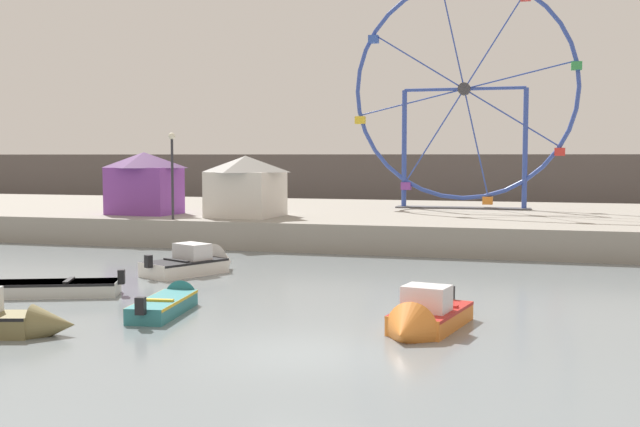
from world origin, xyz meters
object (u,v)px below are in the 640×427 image
motorboat_orange_hull (423,319)px  ferris_wheel_blue_frame (464,93)px  motorboat_teal_painted (170,302)px  motorboat_pale_grey (23,289)px  motorboat_white_red_stripe (199,263)px  carnival_booth_purple_stall (144,182)px  carnival_booth_white_ticket (246,185)px  promenade_lamp_near (172,163)px

motorboat_orange_hull → ferris_wheel_blue_frame: (-1.42, 25.92, 7.49)m
motorboat_teal_painted → motorboat_pale_grey: 5.33m
motorboat_orange_hull → ferris_wheel_blue_frame: size_ratio=0.30×
motorboat_orange_hull → motorboat_white_red_stripe: size_ratio=0.97×
ferris_wheel_blue_frame → carnival_booth_purple_stall: bearing=-150.6°
motorboat_pale_grey → carnival_booth_white_ticket: 15.98m
ferris_wheel_blue_frame → carnival_booth_purple_stall: size_ratio=3.43×
carnival_booth_white_ticket → promenade_lamp_near: bearing=-131.5°
carnival_booth_white_ticket → promenade_lamp_near: (-2.67, -2.64, 1.09)m
motorboat_orange_hull → carnival_booth_white_ticket: size_ratio=1.01×
motorboat_white_red_stripe → ferris_wheel_blue_frame: size_ratio=0.31×
ferris_wheel_blue_frame → motorboat_teal_painted: bearing=-102.9°
motorboat_orange_hull → motorboat_pale_grey: 12.55m
motorboat_orange_hull → carnival_booth_purple_stall: carnival_booth_purple_stall is taller
motorboat_orange_hull → carnival_booth_white_ticket: bearing=-135.6°
motorboat_pale_grey → ferris_wheel_blue_frame: size_ratio=0.39×
promenade_lamp_near → motorboat_teal_painted: bearing=-64.0°
motorboat_orange_hull → motorboat_white_red_stripe: 11.91m
motorboat_teal_painted → motorboat_pale_grey: motorboat_pale_grey is taller
ferris_wheel_blue_frame → promenade_lamp_near: (-12.47, -11.32, -3.88)m
motorboat_white_red_stripe → carnival_booth_white_ticket: (-1.91, 9.82, 2.51)m
motorboat_white_red_stripe → carnival_booth_purple_stall: (-7.48, 9.84, 2.60)m
motorboat_pale_grey → motorboat_teal_painted: bearing=151.4°
motorboat_white_red_stripe → ferris_wheel_blue_frame: (7.89, 18.50, 7.47)m
motorboat_teal_painted → motorboat_white_red_stripe: bearing=10.9°
motorboat_pale_grey → carnival_booth_white_ticket: (1.24, 15.72, 2.61)m
motorboat_white_red_stripe → promenade_lamp_near: (-4.57, 7.18, 3.60)m
motorboat_white_red_stripe → promenade_lamp_near: bearing=59.3°
motorboat_teal_painted → carnival_booth_white_ticket: carnival_booth_white_ticket is taller
motorboat_orange_hull → motorboat_teal_painted: motorboat_orange_hull is taller
motorboat_teal_painted → ferris_wheel_blue_frame: size_ratio=0.31×
motorboat_white_red_stripe → carnival_booth_purple_stall: bearing=64.0°
motorboat_pale_grey → carnival_booth_purple_stall: (-4.33, 15.74, 2.71)m
carnival_booth_purple_stall → promenade_lamp_near: promenade_lamp_near is taller
ferris_wheel_blue_frame → promenade_lamp_near: ferris_wheel_blue_frame is taller
motorboat_teal_painted → motorboat_white_red_stripe: size_ratio=1.03×
promenade_lamp_near → motorboat_white_red_stripe: bearing=-57.5°
motorboat_pale_grey → carnival_booth_white_ticket: carnival_booth_white_ticket is taller
motorboat_pale_grey → promenade_lamp_near: (-1.43, 13.08, 3.70)m
motorboat_pale_grey → promenade_lamp_near: bearing=-105.0°
carnival_booth_white_ticket → motorboat_white_red_stripe: bearing=-75.2°
motorboat_white_red_stripe → carnival_booth_purple_stall: 12.63m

